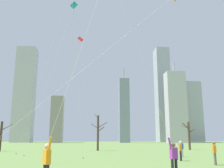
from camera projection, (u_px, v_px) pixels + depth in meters
name	position (u px, v px, depth m)	size (l,w,h in m)	color
kite_flyer_foreground_left_white	(76.00, 77.00, 8.63)	(6.79, 10.80, 17.98)	black
kite_flyer_midfield_right_orange	(45.00, 109.00, 15.98)	(13.54, 4.75, 14.89)	gray
kite_flyer_midfield_center_green	(145.00, 76.00, 12.11)	(7.68, 4.66, 18.97)	black
bystander_watching_nearby	(180.00, 150.00, 21.66)	(0.34, 0.46, 1.62)	black
bystander_far_off_by_trees	(214.00, 152.00, 18.17)	(0.37, 0.42, 1.62)	#726656
bystander_strolling_midfield	(181.00, 148.00, 26.24)	(0.44, 0.35, 1.62)	gray
distant_kite_drifting_right_teal	(70.00, 17.00, 32.37)	(5.41, 0.63, 19.17)	teal
distant_kite_high_overhead_red	(81.00, 48.00, 40.94)	(2.53, 2.79, 18.08)	red
bare_tree_leftmost	(189.00, 135.00, 44.33)	(2.47, 1.87, 4.77)	#4C3828
bare_tree_center	(0.00, 135.00, 38.92)	(3.19, 1.78, 4.48)	#423326
bare_tree_far_right_edge	(98.00, 132.00, 41.38)	(2.63, 2.57, 5.87)	#423326
skyline_mid_tower_right	(163.00, 94.00, 160.22)	(8.27, 10.16, 59.07)	#9EA3AD
skyline_wide_slab	(57.00, 119.00, 133.51)	(6.40, 5.42, 24.18)	gray
skyline_tall_tower	(191.00, 112.00, 146.85)	(10.73, 10.11, 34.29)	#9EA3AD
skyline_mid_tower_left	(25.00, 94.00, 149.52)	(11.08, 8.88, 55.85)	#B2B2B7
skyline_slender_spire	(124.00, 110.00, 138.51)	(5.36, 8.51, 41.15)	gray
skyline_squat_block	(176.00, 107.00, 135.95)	(10.07, 7.70, 43.58)	#B2B2B7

